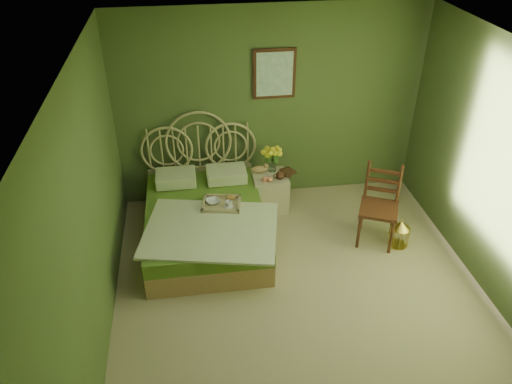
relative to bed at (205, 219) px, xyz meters
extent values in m
plane|color=tan|center=(0.96, -1.29, -0.29)|extent=(4.50, 4.50, 0.00)
plane|color=silver|center=(0.96, -1.29, 2.31)|extent=(4.50, 4.50, 0.00)
plane|color=#4E6334|center=(0.96, 0.96, 1.01)|extent=(4.00, 0.00, 4.00)
plane|color=#4E6334|center=(-1.04, -1.29, 1.01)|extent=(0.00, 4.50, 4.50)
plane|color=#4E6334|center=(2.96, -1.29, 1.01)|extent=(0.00, 4.50, 4.50)
cube|color=#32160D|center=(1.00, 0.93, 1.46)|extent=(0.54, 0.03, 0.64)
cube|color=silver|center=(1.00, 0.92, 1.46)|extent=(0.46, 0.01, 0.56)
cube|color=tan|center=(0.00, -0.06, -0.15)|extent=(1.40, 1.87, 0.28)
cube|color=#57862C|center=(0.00, -0.06, 0.08)|extent=(1.40, 1.87, 0.19)
cube|color=beige|center=(0.05, -0.48, 0.19)|extent=(1.67, 1.40, 0.03)
cube|color=beige|center=(-0.33, 0.59, 0.26)|extent=(0.51, 0.37, 0.15)
cube|color=beige|center=(0.32, 0.59, 0.26)|extent=(0.51, 0.37, 0.15)
cube|color=#C1B781|center=(0.21, -0.03, 0.20)|extent=(0.50, 0.42, 0.04)
ellipsoid|color=#B77A38|center=(0.33, 0.06, 0.25)|extent=(0.12, 0.07, 0.05)
cube|color=beige|center=(0.90, 0.56, -0.04)|extent=(0.46, 0.46, 0.50)
cylinder|color=silver|center=(0.94, 0.67, 0.30)|extent=(0.10, 0.10, 0.18)
ellipsoid|color=tan|center=(0.77, 0.65, 0.26)|extent=(0.21, 0.11, 0.10)
sphere|color=#FF8C63|center=(0.81, 0.42, 0.25)|extent=(0.07, 0.07, 0.07)
sphere|color=#FF8C63|center=(0.87, 0.40, 0.25)|extent=(0.07, 0.07, 0.07)
cube|color=#32160D|center=(2.07, -0.35, 0.19)|extent=(0.59, 0.59, 0.04)
cylinder|color=#32160D|center=(1.88, -0.54, -0.05)|extent=(0.04, 0.04, 0.48)
cylinder|color=#32160D|center=(2.26, -0.54, -0.05)|extent=(0.04, 0.04, 0.48)
cylinder|color=#32160D|center=(1.88, -0.16, -0.05)|extent=(0.04, 0.04, 0.48)
cylinder|color=#32160D|center=(2.26, -0.16, -0.05)|extent=(0.04, 0.04, 0.48)
cube|color=#32160D|center=(2.07, -0.16, 0.45)|extent=(0.36, 0.20, 0.53)
cylinder|color=gold|center=(2.32, -0.48, -0.28)|extent=(0.23, 0.23, 0.01)
cylinder|color=gold|center=(2.32, -0.48, -0.16)|extent=(0.23, 0.23, 0.26)
cone|color=gold|center=(2.32, -0.48, 0.01)|extent=(0.23, 0.23, 0.09)
imported|color=#381E0F|center=(1.08, 0.58, 0.22)|extent=(0.22, 0.25, 0.02)
imported|color=#472819|center=(1.08, 0.58, 0.24)|extent=(0.24, 0.25, 0.02)
imported|color=white|center=(0.11, 0.02, 0.24)|extent=(0.20, 0.20, 0.04)
imported|color=white|center=(0.29, -0.09, 0.26)|extent=(0.10, 0.10, 0.08)
camera|label=1|loc=(-0.10, -4.99, 3.60)|focal=35.00mm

